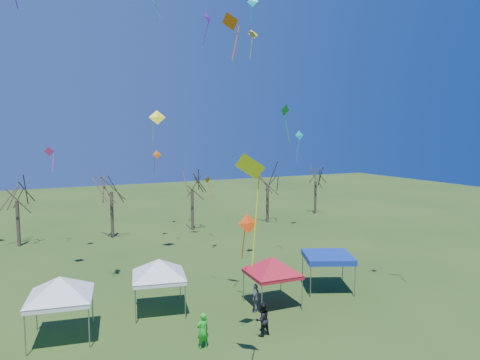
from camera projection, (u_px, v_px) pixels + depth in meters
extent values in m
plane|color=#2C4A18|center=(239.00, 333.00, 22.36)|extent=(140.00, 140.00, 0.00)
cylinder|color=#3D2D21|center=(18.00, 223.00, 39.46)|extent=(0.32, 0.32, 4.28)
cylinder|color=#3D2D21|center=(112.00, 214.00, 42.87)|extent=(0.32, 0.32, 4.64)
cylinder|color=#3D2D21|center=(192.00, 209.00, 46.24)|extent=(0.32, 0.32, 4.49)
cylinder|color=#3D2D21|center=(267.00, 203.00, 50.27)|extent=(0.32, 0.32, 4.47)
cylinder|color=#3D2D21|center=(315.00, 198.00, 55.77)|extent=(0.32, 0.32, 4.23)
cylinder|color=gray|center=(25.00, 336.00, 19.86)|extent=(0.06, 0.06, 2.01)
cylinder|color=gray|center=(36.00, 312.00, 22.56)|extent=(0.06, 0.06, 2.01)
cylinder|color=gray|center=(89.00, 328.00, 20.62)|extent=(0.06, 0.06, 2.01)
cylinder|color=gray|center=(93.00, 306.00, 23.32)|extent=(0.06, 0.06, 2.01)
cube|color=white|center=(60.00, 298.00, 21.47)|extent=(3.51, 3.51, 0.24)
pyramid|color=white|center=(59.00, 276.00, 21.35)|extent=(4.20, 4.20, 1.01)
cylinder|color=gray|center=(135.00, 307.00, 23.31)|extent=(0.06, 0.06, 1.95)
cylinder|color=gray|center=(135.00, 289.00, 25.94)|extent=(0.06, 0.06, 1.95)
cylinder|color=gray|center=(185.00, 302.00, 23.96)|extent=(0.06, 0.06, 1.95)
cylinder|color=gray|center=(180.00, 285.00, 26.59)|extent=(0.06, 0.06, 1.95)
cube|color=white|center=(159.00, 277.00, 24.83)|extent=(3.47, 3.47, 0.23)
pyramid|color=white|center=(159.00, 259.00, 24.72)|extent=(4.04, 4.04, 0.97)
cylinder|color=gray|center=(262.00, 302.00, 24.10)|extent=(0.06, 0.06, 1.87)
cylinder|color=gray|center=(244.00, 286.00, 26.50)|extent=(0.06, 0.06, 1.87)
cylinder|color=gray|center=(302.00, 295.00, 25.10)|extent=(0.06, 0.06, 1.87)
cylinder|color=gray|center=(281.00, 281.00, 27.51)|extent=(0.06, 0.06, 1.87)
cube|color=#B51121|center=(272.00, 274.00, 25.69)|extent=(2.97, 2.97, 0.22)
pyramid|color=#B51121|center=(272.00, 257.00, 25.58)|extent=(3.97, 3.97, 0.94)
cylinder|color=gray|center=(311.00, 282.00, 27.05)|extent=(0.06, 0.06, 2.03)
cylinder|color=gray|center=(303.00, 268.00, 29.88)|extent=(0.06, 0.06, 2.03)
cylinder|color=gray|center=(355.00, 282.00, 27.15)|extent=(0.06, 0.06, 2.03)
cylinder|color=gray|center=(343.00, 268.00, 29.97)|extent=(0.06, 0.06, 2.03)
cube|color=#0F2D9B|center=(328.00, 258.00, 28.39)|extent=(4.02, 4.02, 0.24)
cube|color=#0F2D9B|center=(328.00, 255.00, 28.37)|extent=(4.02, 4.02, 0.12)
imported|color=green|center=(203.00, 330.00, 20.67)|extent=(0.70, 0.52, 1.76)
imported|color=black|center=(262.00, 319.00, 21.96)|extent=(0.94, 0.79, 1.73)
imported|color=slate|center=(256.00, 298.00, 24.92)|extent=(1.00, 0.98, 1.68)
cone|color=#6D1ABA|center=(208.00, 17.00, 30.78)|extent=(0.92, 0.81, 0.90)
cube|color=#6D1ABA|center=(206.00, 32.00, 30.67)|extent=(0.36, 0.45, 1.74)
cone|color=orange|center=(207.00, 179.00, 41.21)|extent=(0.75, 0.51, 0.68)
cube|color=orange|center=(210.00, 191.00, 41.60)|extent=(0.32, 0.73, 1.95)
cone|color=#179625|center=(285.00, 110.00, 33.69)|extent=(1.05, 0.69, 0.95)
cube|color=#179625|center=(287.00, 128.00, 34.03)|extent=(0.24, 0.56, 2.30)
cube|color=green|center=(156.00, 7.00, 40.02)|extent=(0.83, 0.50, 2.37)
cone|color=#0DB4C5|center=(300.00, 135.00, 45.15)|extent=(1.06, 0.34, 1.04)
cube|color=#0DB4C5|center=(298.00, 150.00, 45.21)|extent=(0.06, 0.45, 2.54)
cone|color=#FFFE1A|center=(157.00, 117.00, 34.55)|extent=(1.44, 0.96, 1.24)
cube|color=#FFFE1A|center=(153.00, 133.00, 34.61)|extent=(0.21, 0.78, 1.97)
cone|color=#F7470D|center=(248.00, 223.00, 20.86)|extent=(1.05, 0.55, 0.98)
cube|color=#F7470D|center=(243.00, 244.00, 20.90)|extent=(0.12, 0.52, 1.56)
cone|color=#D75C0B|center=(157.00, 154.00, 40.53)|extent=(0.85, 0.37, 0.81)
cube|color=#D75C0B|center=(154.00, 165.00, 40.50)|extent=(0.08, 0.59, 1.65)
cone|color=#D7540B|center=(231.00, 21.00, 22.54)|extent=(1.15, 1.27, 0.90)
cube|color=#D7540B|center=(236.00, 44.00, 22.49)|extent=(0.62, 0.39, 1.86)
cone|color=#FFF31A|center=(250.00, 166.00, 16.51)|extent=(1.55, 1.70, 1.16)
cube|color=#FFF31A|center=(256.00, 221.00, 16.60)|extent=(0.49, 0.31, 3.57)
cone|color=#D42F6D|center=(49.00, 151.00, 38.25)|extent=(0.93, 0.56, 0.88)
cube|color=#D42F6D|center=(53.00, 163.00, 38.40)|extent=(0.25, 0.63, 1.64)
cone|color=yellow|center=(253.00, 34.00, 29.85)|extent=(0.87, 0.61, 0.71)
cube|color=yellow|center=(251.00, 48.00, 29.87)|extent=(0.08, 0.36, 1.55)
cone|color=#0DC5B3|center=(253.00, 1.00, 28.82)|extent=(0.80, 0.69, 0.77)
cube|color=#0DC5B3|center=(251.00, 13.00, 28.91)|extent=(0.18, 0.22, 1.07)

